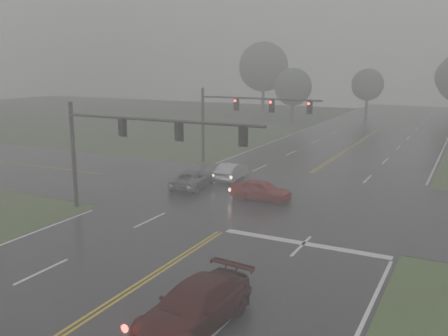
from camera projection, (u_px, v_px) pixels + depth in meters
The scene contains 12 objects.
main_road at pixel (263, 204), 31.67m from camera, with size 18.00×160.00×0.02m, color black.
cross_street at pixel (275, 197), 33.41m from camera, with size 120.00×14.00×0.02m, color black.
stop_bar at pixel (304, 244), 24.79m from camera, with size 8.50×0.50×0.01m, color silver.
sedan_maroon at pixel (195, 327), 17.04m from camera, with size 2.12×5.22×1.51m, color black.
sedan_red at pixel (261, 200), 32.59m from camera, with size 1.62×4.02×1.37m, color maroon.
sedan_silver at pixel (231, 180), 38.22m from camera, with size 1.39×3.98×1.31m, color #A9ACB1.
car_grey at pixel (193, 187), 35.91m from camera, with size 2.07×4.48×1.25m, color #505256.
signal_gantry_near at pixel (125, 138), 28.43m from camera, with size 12.76×0.29×6.53m.
signal_gantry_far at pixel (237, 112), 42.76m from camera, with size 10.95×0.34×6.64m.
tree_nw_a at pixel (293, 87), 72.39m from camera, with size 5.45×5.45×8.00m.
tree_n_mid at pixel (368, 85), 82.39m from camera, with size 5.30×5.30×7.79m.
tree_nw_b at pixel (264, 67), 83.37m from camera, with size 8.28×8.28×12.16m.
Camera 1 is at (11.62, -8.30, 8.89)m, focal length 40.00 mm.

